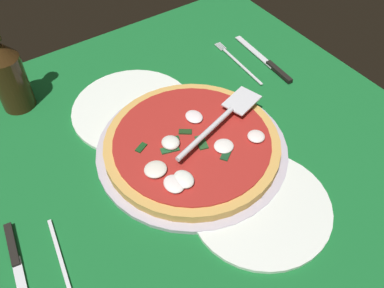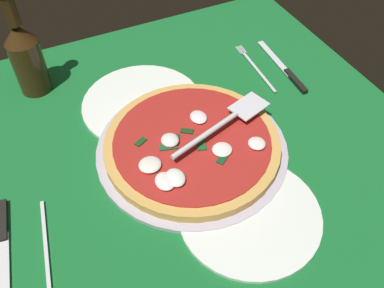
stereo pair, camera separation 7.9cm
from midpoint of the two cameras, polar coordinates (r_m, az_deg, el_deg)
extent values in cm
cube|color=#16632A|center=(80.38, -3.09, -2.06)|extent=(91.37, 91.37, 0.80)
cube|color=white|center=(69.31, 15.26, -17.06)|extent=(9.14, 9.14, 0.10)
cube|color=white|center=(75.87, 15.33, -8.25)|extent=(9.14, 9.14, 0.10)
cube|color=white|center=(68.27, 4.14, -15.76)|extent=(9.14, 9.14, 0.10)
cube|color=white|center=(83.91, 15.39, -0.99)|extent=(9.14, 9.14, 0.10)
cube|color=white|center=(74.92, 5.53, -6.97)|extent=(9.14, 9.14, 0.10)
cube|color=white|center=(69.66, -6.75, -13.91)|extent=(9.14, 9.14, 0.10)
cube|color=white|center=(93.07, 15.43, 4.93)|extent=(9.14, 9.14, 0.10)
cube|color=white|center=(83.06, 6.62, 0.24)|extent=(9.14, 9.14, 0.10)
cube|color=white|center=(76.18, -4.19, -5.50)|extent=(9.14, 9.14, 0.10)
cube|color=white|center=(73.33, -16.71, -11.77)|extent=(9.14, 9.14, 0.10)
cube|color=white|center=(103.03, 15.47, 9.74)|extent=(9.14, 9.14, 0.10)
cube|color=white|center=(92.30, 7.50, 6.09)|extent=(9.14, 9.14, 0.10)
cube|color=white|center=(84.20, -2.13, 1.45)|extent=(9.14, 9.14, 0.10)
cube|color=white|center=(79.56, -13.28, -3.97)|extent=(9.14, 9.14, 0.10)
cube|color=white|center=(78.97, -25.35, -9.59)|extent=(9.14, 9.14, 0.10)
cube|color=white|center=(102.34, 8.23, 10.83)|extent=(9.14, 9.14, 0.10)
cube|color=white|center=(93.33, -0.44, 7.13)|extent=(9.14, 9.14, 0.10)
cube|color=white|center=(87.26, -10.45, 2.58)|extent=(9.14, 9.14, 0.10)
cube|color=white|center=(84.78, -21.41, -2.51)|extent=(9.14, 9.14, 0.10)
cube|color=white|center=(112.96, 8.85, 14.70)|extent=(9.14, 9.14, 0.10)
cube|color=white|center=(103.27, 0.96, 11.74)|extent=(9.14, 9.14, 0.10)
cube|color=white|center=(96.10, -8.10, 8.00)|extent=(9.14, 9.14, 0.10)
cube|color=white|center=(92.06, -18.08, 3.56)|extent=(9.14, 9.14, 0.10)
cube|color=white|center=(113.81, 2.15, 15.52)|extent=(9.14, 9.14, 0.10)
cube|color=white|center=(105.78, -6.11, 12.45)|extent=(9.14, 9.14, 0.10)
cube|color=white|center=(100.47, -15.24, 8.68)|extent=(9.14, 9.14, 0.10)
cube|color=white|center=(98.32, -24.86, 4.38)|extent=(9.14, 9.14, 0.10)
cube|color=white|center=(124.79, 3.16, 18.65)|extent=(9.14, 9.14, 0.10)
cube|color=white|center=(116.09, -4.42, 16.13)|extent=(9.14, 9.14, 0.10)
cube|color=white|center=(109.76, -12.80, 12.95)|extent=(9.14, 9.14, 0.10)
cube|color=white|center=(106.24, -21.71, 9.18)|extent=(9.14, 9.14, 0.10)
cylinder|color=#B8B0C1|center=(80.29, -2.82, -0.91)|extent=(36.19, 36.19, 1.18)
cylinder|color=white|center=(72.92, 6.15, -8.56)|extent=(24.09, 24.09, 1.00)
cylinder|color=white|center=(89.49, -10.49, 4.47)|extent=(25.17, 25.17, 1.00)
cylinder|color=gold|center=(79.19, -2.85, -0.21)|extent=(33.06, 33.06, 1.77)
cylinder|color=#A6241E|center=(78.42, -2.88, 0.29)|extent=(29.54, 29.54, 0.30)
ellipsoid|color=white|center=(76.69, 1.38, -0.43)|extent=(3.54, 3.67, 0.85)
ellipsoid|color=white|center=(81.97, -2.48, 3.56)|extent=(3.78, 3.17, 0.89)
ellipsoid|color=white|center=(71.84, -4.29, -4.93)|extent=(4.10, 3.29, 1.25)
ellipsoid|color=silver|center=(73.72, -8.02, -3.57)|extent=(3.85, 4.05, 1.15)
ellipsoid|color=white|center=(71.48, -5.62, -5.57)|extent=(4.08, 3.38, 1.08)
ellipsoid|color=white|center=(78.59, 5.82, 0.88)|extent=(3.28, 3.23, 1.01)
ellipsoid|color=white|center=(77.28, -5.84, 0.04)|extent=(3.48, 3.29, 1.38)
cube|color=#183F1D|center=(78.57, -5.36, 0.54)|extent=(1.58, 2.26, 0.30)
cube|color=#1B3818|center=(79.64, -3.76, 1.51)|extent=(2.40, 2.69, 0.30)
cube|color=#154323|center=(75.76, 1.66, -1.56)|extent=(2.78, 3.18, 0.30)
cube|color=#1E4E24|center=(77.66, -1.61, 0.06)|extent=(3.72, 2.60, 0.30)
cube|color=#14411A|center=(77.91, -9.77, -0.64)|extent=(2.05, 2.61, 0.30)
cube|color=#1D5229|center=(76.88, -5.94, -0.91)|extent=(2.26, 3.61, 0.30)
cube|color=silver|center=(83.80, 4.06, 5.70)|extent=(6.82, 8.21, 0.30)
cylinder|color=silver|center=(76.89, -1.03, 1.34)|extent=(5.70, 15.79, 1.00)
cube|color=white|center=(100.63, 5.87, 10.62)|extent=(16.94, 13.98, 0.60)
cube|color=silver|center=(98.97, 4.47, 10.31)|extent=(15.09, 1.52, 0.25)
cube|color=silver|center=(105.27, 1.98, 13.03)|extent=(3.01, 0.40, 0.25)
cube|color=silver|center=(105.07, 1.77, 12.96)|extent=(3.01, 0.40, 0.25)
cube|color=silver|center=(104.88, 1.56, 12.90)|extent=(3.01, 0.40, 0.25)
cube|color=silver|center=(104.68, 1.35, 12.83)|extent=(3.01, 0.40, 0.25)
cube|color=black|center=(97.98, 9.39, 9.51)|extent=(8.25, 1.70, 0.80)
cube|color=silver|center=(103.78, 6.26, 12.18)|extent=(14.40, 2.27, 0.25)
cube|color=white|center=(72.08, -22.69, -15.93)|extent=(19.65, 16.32, 0.60)
cube|color=silver|center=(71.27, -20.34, -15.04)|extent=(16.72, 3.10, 0.25)
cube|color=black|center=(75.31, -25.91, -12.51)|extent=(8.06, 2.37, 0.80)
cylinder|color=#34210E|center=(94.51, -25.42, 7.31)|extent=(6.64, 6.64, 12.29)
camera|label=1|loc=(0.04, -92.87, -3.18)|focal=39.56mm
camera|label=2|loc=(0.04, 87.13, 3.18)|focal=39.56mm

